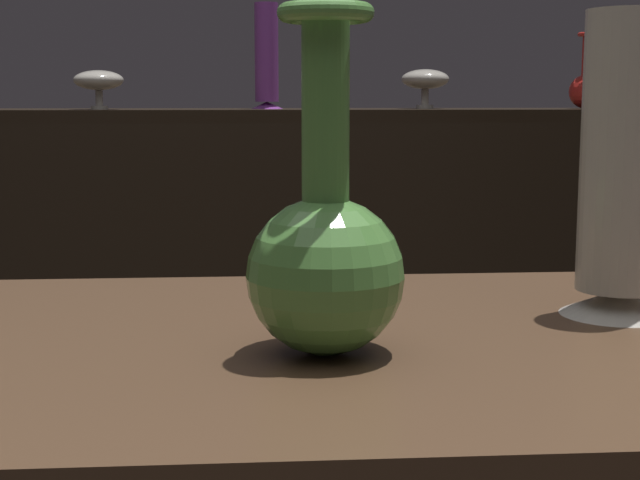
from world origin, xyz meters
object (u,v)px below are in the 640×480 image
(shelf_vase_center, at_px, (267,59))
(shelf_vase_far_right, at_px, (586,86))
(shelf_vase_left, at_px, (99,81))
(shelf_vase_right, at_px, (425,80))
(vase_tall_behind, at_px, (624,174))
(vase_centerpiece, at_px, (325,252))

(shelf_vase_center, bearing_deg, shelf_vase_far_right, -2.71)
(shelf_vase_left, height_order, shelf_vase_far_right, shelf_vase_far_right)
(shelf_vase_right, distance_m, shelf_vase_left, 1.05)
(vase_tall_behind, distance_m, shelf_vase_right, 2.18)
(vase_centerpiece, bearing_deg, vase_tall_behind, 22.21)
(shelf_vase_right, height_order, shelf_vase_far_right, shelf_vase_far_right)
(shelf_vase_right, distance_m, shelf_vase_far_right, 0.52)
(vase_centerpiece, height_order, shelf_vase_left, vase_centerpiece)
(vase_centerpiece, relative_size, shelf_vase_far_right, 1.27)
(vase_centerpiece, xyz_separation_m, shelf_vase_far_right, (1.03, 2.24, 0.17))
(vase_centerpiece, relative_size, vase_tall_behind, 0.97)
(vase_tall_behind, relative_size, shelf_vase_center, 0.95)
(vase_tall_behind, bearing_deg, shelf_vase_right, 85.02)
(vase_tall_behind, xyz_separation_m, shelf_vase_right, (0.19, 2.17, 0.13))
(shelf_vase_far_right, bearing_deg, shelf_vase_center, 177.29)
(vase_centerpiece, distance_m, shelf_vase_left, 2.25)
(shelf_vase_left, xyz_separation_m, shelf_vase_far_right, (1.56, 0.06, -0.01))
(shelf_vase_right, height_order, shelf_vase_center, shelf_vase_center)
(vase_tall_behind, bearing_deg, shelf_vase_left, 112.52)
(shelf_vase_left, relative_size, shelf_vase_far_right, 0.63)
(shelf_vase_left, bearing_deg, vase_tall_behind, -67.48)
(vase_centerpiece, distance_m, shelf_vase_center, 2.30)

